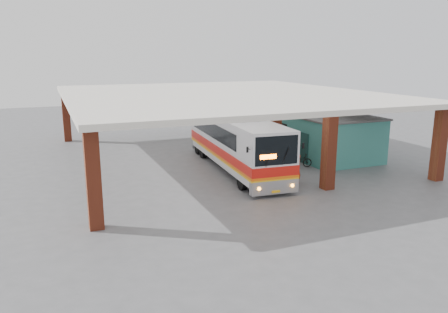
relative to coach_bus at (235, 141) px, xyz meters
name	(u,v)px	position (x,y,z in m)	size (l,w,h in m)	color
ground	(254,180)	(-0.01, -2.86, -1.83)	(90.00, 90.00, 0.00)	#515154
brick_columns	(242,130)	(1.42, 2.14, 0.35)	(20.10, 21.60, 4.35)	maroon
canopy_roof	(221,95)	(0.49, 3.64, 2.67)	(21.00, 23.00, 0.30)	silver
shop_building	(323,135)	(7.48, 1.14, -0.26)	(5.20, 8.20, 3.11)	teal
coach_bus	(235,141)	(0.00, 0.00, 0.00)	(3.55, 12.78, 3.68)	silver
motorcycle	(299,160)	(4.06, -1.16, -1.36)	(0.62, 1.77, 0.93)	black
pedestrian	(296,169)	(1.89, -4.40, -0.94)	(0.65, 0.42, 1.77)	red
red_chair	(272,149)	(4.31, 2.91, -1.45)	(0.53, 0.53, 0.83)	red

